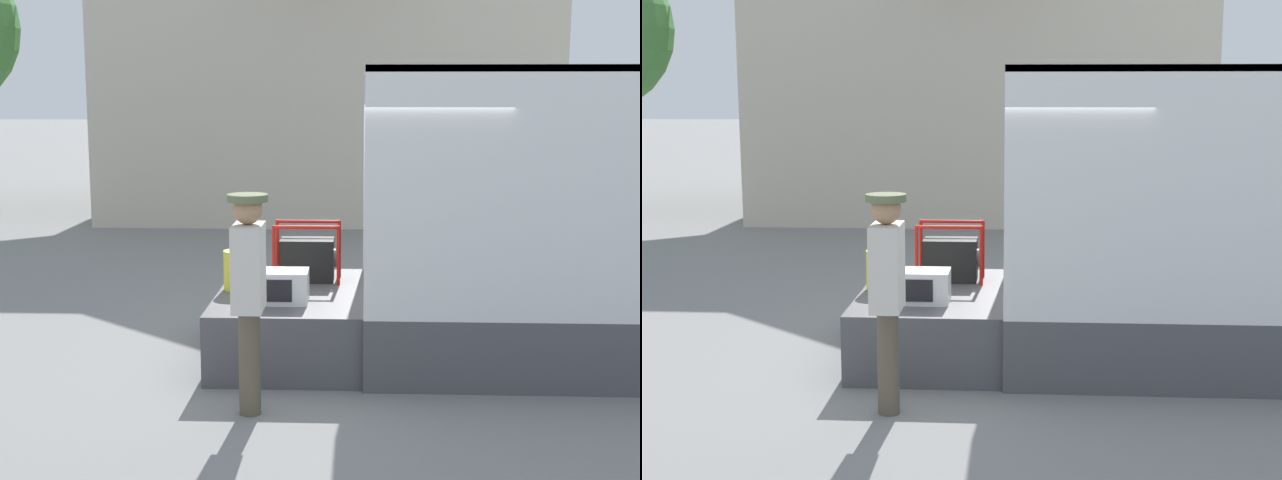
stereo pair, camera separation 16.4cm
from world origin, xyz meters
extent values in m
plane|color=gray|center=(0.00, 0.00, 0.00)|extent=(160.00, 160.00, 0.00)
cube|color=#4C4C51|center=(2.17, 0.00, 0.33)|extent=(4.35, 2.39, 0.66)
cube|color=white|center=(2.17, 1.16, 1.75)|extent=(4.35, 0.06, 2.20)
cube|color=white|center=(2.17, -1.16, 1.75)|extent=(4.35, 0.06, 2.20)
cube|color=white|center=(2.17, 0.00, 2.82)|extent=(4.35, 2.39, 0.06)
cylinder|color=orange|center=(1.76, -0.74, 0.84)|extent=(0.29, 0.29, 0.36)
cube|color=olive|center=(1.91, 0.23, 0.83)|extent=(0.44, 0.32, 0.34)
cube|color=#4C4C51|center=(-0.72, 0.00, 0.33)|extent=(1.45, 2.27, 0.66)
cube|color=white|center=(-0.77, -0.51, 0.81)|extent=(0.50, 0.39, 0.31)
cube|color=black|center=(-0.82, -0.71, 0.81)|extent=(0.32, 0.01, 0.21)
cube|color=black|center=(-0.59, 0.49, 0.88)|extent=(0.56, 0.36, 0.45)
cylinder|color=slate|center=(-0.36, 0.49, 0.90)|extent=(0.21, 0.20, 0.20)
cylinder|color=red|center=(-0.92, 0.28, 0.97)|extent=(0.04, 0.04, 0.62)
cylinder|color=red|center=(-0.26, 0.28, 0.97)|extent=(0.04, 0.04, 0.62)
cylinder|color=red|center=(-0.92, 0.70, 0.97)|extent=(0.04, 0.04, 0.62)
cylinder|color=red|center=(-0.26, 0.70, 0.97)|extent=(0.04, 0.04, 0.62)
cylinder|color=red|center=(-0.59, 0.28, 1.26)|extent=(0.67, 0.04, 0.04)
cylinder|color=red|center=(-0.59, 0.70, 1.26)|extent=(0.67, 0.04, 0.04)
cylinder|color=yellow|center=(-1.24, 0.02, 0.85)|extent=(0.34, 0.34, 0.40)
cylinder|color=brown|center=(-0.93, -1.74, 0.44)|extent=(0.18, 0.18, 0.88)
cube|color=beige|center=(-0.93, -1.74, 1.23)|extent=(0.24, 0.44, 0.70)
sphere|color=tan|center=(-0.93, -1.74, 1.70)|extent=(0.24, 0.24, 0.24)
cylinder|color=#606B47|center=(-0.93, -1.74, 1.79)|extent=(0.33, 0.33, 0.06)
cube|color=beige|center=(-0.74, 12.28, 2.80)|extent=(9.14, 7.87, 5.60)
camera|label=1|loc=(-0.04, -8.73, 2.62)|focal=50.00mm
camera|label=2|loc=(0.13, -8.72, 2.62)|focal=50.00mm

